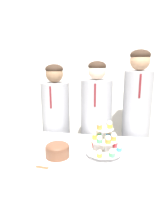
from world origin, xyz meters
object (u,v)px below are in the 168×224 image
at_px(cake_knife, 50,169).
at_px(student_2, 135,130).
at_px(student_0, 56,133).
at_px(student_1, 96,134).
at_px(round_cake, 57,150).
at_px(cupcake_stand, 104,141).

xyz_separation_m(cake_knife, student_2, (0.62, 0.87, 0.00)).
height_order(student_0, student_1, student_1).
bearing_deg(student_1, student_0, -180.00).
distance_m(round_cake, student_1, 0.75).
bearing_deg(round_cake, cake_knife, -92.34).
bearing_deg(cupcake_stand, student_0, 132.05).
distance_m(cupcake_stand, student_1, 0.66).
relative_size(cake_knife, student_2, 0.20).
relative_size(cake_knife, student_1, 0.22).
distance_m(round_cake, student_0, 0.76).
xyz_separation_m(round_cake, cupcake_stand, (0.33, 0.09, 0.06)).
bearing_deg(student_2, student_1, 180.00).
relative_size(round_cake, cupcake_stand, 0.90).
height_order(student_0, student_2, student_2).
bearing_deg(cake_knife, cupcake_stand, 42.96).
height_order(student_1, student_2, student_2).
height_order(cake_knife, cupcake_stand, cupcake_stand).
relative_size(round_cake, student_2, 0.16).
bearing_deg(cupcake_stand, cake_knife, -143.87).
bearing_deg(student_0, student_1, 0.00).
height_order(cake_knife, student_1, student_1).
xyz_separation_m(student_0, student_1, (0.44, 0.00, 0.01)).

